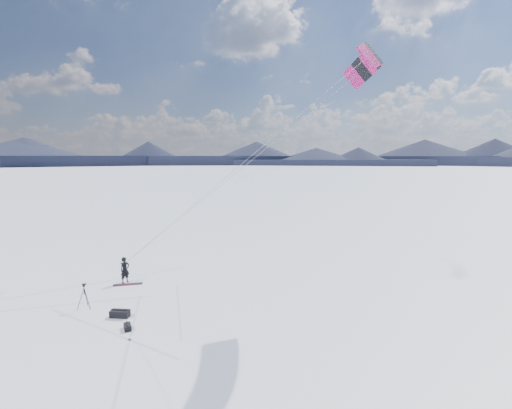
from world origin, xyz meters
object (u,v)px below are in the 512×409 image
at_px(snowkiter, 126,283).
at_px(tripod, 84,292).
at_px(gear_bag_a, 120,313).
at_px(snowboard, 128,284).
at_px(gear_bag_b, 127,327).

height_order(snowkiter, tripod, tripod).
height_order(snowkiter, gear_bag_a, snowkiter).
xyz_separation_m(snowkiter, snowboard, (0.38, -0.25, 0.02)).
xyz_separation_m(gear_bag_a, gear_bag_b, (1.21, -0.90, -0.05)).
distance_m(gear_bag_a, gear_bag_b, 1.51).
relative_size(tripod, gear_bag_a, 1.36).
height_order(gear_bag_a, gear_bag_b, gear_bag_a).
relative_size(tripod, gear_bag_b, 2.06).
bearing_deg(tripod, gear_bag_a, 0.89).
bearing_deg(tripod, snowkiter, 105.99).
bearing_deg(gear_bag_a, snowboard, 110.14).
xyz_separation_m(tripod, gear_bag_b, (3.52, -1.04, -0.73)).
distance_m(snowboard, gear_bag_b, 6.08).
bearing_deg(snowkiter, gear_bag_b, -118.28).
xyz_separation_m(snowboard, tripod, (0.41, -3.60, 0.83)).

